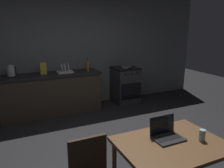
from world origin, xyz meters
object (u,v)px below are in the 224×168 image
at_px(laptop, 166,134).
at_px(dish_rack, 65,70).
at_px(stove_oven, 125,85).
at_px(dining_table, 171,149).
at_px(cereal_box, 43,68).
at_px(electric_kettle, 11,71).
at_px(bottle, 88,65).
at_px(frying_pan, 126,67).
at_px(drinking_glass, 202,135).

bearing_deg(laptop, dish_rack, 99.44).
bearing_deg(stove_oven, dish_rack, 179.91).
bearing_deg(dining_table, cereal_box, 103.96).
xyz_separation_m(electric_kettle, cereal_box, (0.63, 0.02, 0.01)).
height_order(electric_kettle, dish_rack, electric_kettle).
distance_m(bottle, frying_pan, 1.02).
distance_m(dining_table, electric_kettle, 3.51).
relative_size(dining_table, bottle, 3.94).
distance_m(stove_oven, electric_kettle, 2.66).
relative_size(bottle, drinking_glass, 2.26).
xyz_separation_m(stove_oven, electric_kettle, (-2.60, 0.00, 0.57)).
distance_m(stove_oven, bottle, 1.16).
bearing_deg(cereal_box, electric_kettle, -178.18).
height_order(bottle, frying_pan, bottle).
height_order(dining_table, frying_pan, frying_pan).
bearing_deg(electric_kettle, drinking_glass, -61.98).
relative_size(bottle, cereal_box, 1.13).
bearing_deg(electric_kettle, bottle, -1.79).
xyz_separation_m(stove_oven, frying_pan, (0.01, -0.03, 0.47)).
xyz_separation_m(electric_kettle, drinking_glass, (1.75, -3.28, -0.24)).
bearing_deg(stove_oven, frying_pan, -66.47).
xyz_separation_m(drinking_glass, dish_rack, (-0.66, 3.28, 0.17)).
height_order(laptop, cereal_box, cereal_box).
xyz_separation_m(dining_table, electric_kettle, (-1.43, 3.19, 0.38)).
bearing_deg(cereal_box, bottle, -4.13).
height_order(laptop, bottle, bottle).
xyz_separation_m(dining_table, dish_rack, (-0.35, 3.19, 0.30)).
distance_m(dining_table, frying_pan, 3.38).
xyz_separation_m(stove_oven, bottle, (-1.00, -0.05, 0.58)).
height_order(dining_table, dish_rack, dish_rack).
relative_size(stove_oven, dining_table, 0.81).
bearing_deg(drinking_glass, dining_table, 163.58).
height_order(dining_table, laptop, laptop).
height_order(electric_kettle, drinking_glass, electric_kettle).
height_order(frying_pan, drinking_glass, frying_pan).
relative_size(laptop, electric_kettle, 1.30).
bearing_deg(dish_rack, bottle, -5.52).
bearing_deg(laptop, frying_pan, 71.81).
bearing_deg(dish_rack, stove_oven, -0.09).
bearing_deg(frying_pan, stove_oven, 113.53).
xyz_separation_m(frying_pan, dish_rack, (-1.53, 0.03, 0.02)).
bearing_deg(laptop, bottle, 89.78).
distance_m(dining_table, bottle, 3.17).
relative_size(laptop, bottle, 1.14).
bearing_deg(dining_table, electric_kettle, 114.13).
xyz_separation_m(electric_kettle, bottle, (1.60, -0.05, 0.01)).
height_order(stove_oven, drinking_glass, stove_oven).
xyz_separation_m(drinking_glass, cereal_box, (-1.12, 3.30, 0.24)).
distance_m(laptop, frying_pan, 3.27).
bearing_deg(stove_oven, drinking_glass, -104.59).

